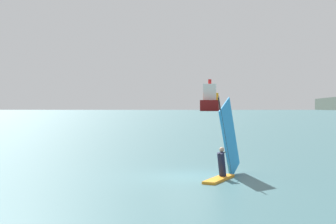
% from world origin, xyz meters
% --- Properties ---
extents(ground_plane, '(4000.00, 4000.00, 0.00)m').
position_xyz_m(ground_plane, '(0.00, 0.00, 0.00)').
color(ground_plane, '#386066').
extents(windsurfer, '(0.73, 4.27, 3.93)m').
position_xyz_m(windsurfer, '(1.57, 0.46, 1.03)').
color(windsurfer, orange).
rests_on(windsurfer, ground_plane).
extents(cargo_ship, '(65.33, 161.89, 39.36)m').
position_xyz_m(cargo_ship, '(-179.33, 569.99, 9.97)').
color(cargo_ship, maroon).
rests_on(cargo_ship, ground_plane).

